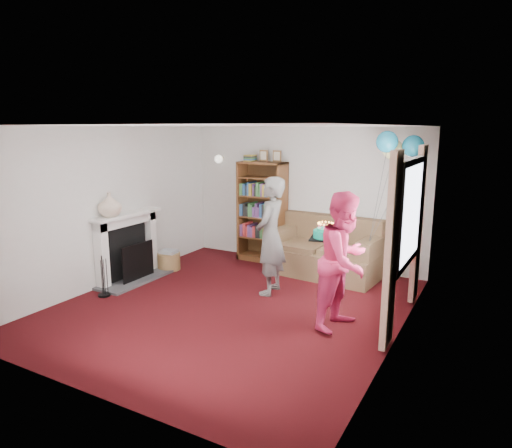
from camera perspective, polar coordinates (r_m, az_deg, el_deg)
The scene contains 16 objects.
ground at distance 6.56m, azimuth -3.01°, elevation -10.25°, with size 5.00×5.00×0.00m, color black.
wall_back at distance 8.40m, azimuth 5.97°, elevation 3.46°, with size 4.50×0.02×2.50m, color silver.
wall_left at distance 7.63m, azimuth -17.71°, elevation 2.11°, with size 0.02×5.00×2.50m, color silver.
wall_right at distance 5.38m, azimuth 17.75°, elevation -1.79°, with size 0.02×5.00×2.50m, color silver.
ceiling at distance 6.08m, azimuth -3.27°, elevation 12.19°, with size 4.50×5.00×0.01m, color white.
fireplace at distance 7.79m, azimuth -15.47°, elevation -3.13°, with size 0.55×1.80×1.12m.
window_bay at distance 5.98m, azimuth 18.35°, elevation -0.97°, with size 0.14×2.02×2.20m.
wall_sconce at distance 9.03m, azimuth -4.68°, elevation 8.10°, with size 0.16×0.23×0.16m.
bookcase at distance 8.58m, azimuth 0.86°, elevation 1.46°, with size 0.89×0.42×2.08m.
sofa at distance 7.97m, azimuth 8.75°, elevation -3.61°, with size 1.85×0.98×0.98m.
wicker_basket at distance 8.29m, azimuth -10.83°, elevation -4.51°, with size 0.40×0.40×0.36m.
person_striped at distance 6.82m, azimuth 1.83°, elevation -1.52°, with size 0.65×0.43×1.78m, color black.
person_magenta at distance 5.76m, azimuth 11.02°, elevation -4.54°, with size 0.84×0.65×1.73m, color #D52A5C.
birthday_cake at distance 6.14m, azimuth 8.66°, elevation -1.26°, with size 0.39×0.39×0.22m.
balloons at distance 7.05m, azimuth 17.27°, elevation 9.32°, with size 0.74×0.69×1.75m.
mantel_vase at distance 7.41m, azimuth -17.83°, elevation 2.33°, with size 0.36×0.36×0.38m, color beige.
Camera 1 is at (3.23, -5.15, 2.47)m, focal length 32.00 mm.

